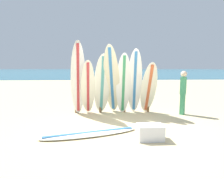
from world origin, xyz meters
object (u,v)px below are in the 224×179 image
at_px(surfboard_rack, 112,95).
at_px(surfboard_leaning_left, 88,88).
at_px(surfboard_leaning_far_left, 78,79).
at_px(surfboard_leaning_center_left, 102,85).
at_px(surfboard_leaning_far_right, 149,89).
at_px(surfboard_leaning_center_right, 123,84).
at_px(surfboard_leaning_right, 135,82).
at_px(surfboard_leaning_center, 112,81).
at_px(surfboard_lying_on_sand, 90,133).
at_px(small_boat_offshore, 122,73).
at_px(beachgoer_standing, 183,91).
at_px(cooler_box, 150,132).

height_order(surfboard_rack, surfboard_leaning_left, surfboard_leaning_left).
height_order(surfboard_leaning_far_left, surfboard_leaning_center_left, surfboard_leaning_far_left).
relative_size(surfboard_leaning_left, surfboard_leaning_far_right, 1.04).
xyz_separation_m(surfboard_leaning_left, surfboard_leaning_center_right, (1.25, 0.08, 0.12)).
distance_m(surfboard_leaning_left, surfboard_leaning_right, 1.67).
bearing_deg(surfboard_leaning_center_left, surfboard_leaning_left, -168.34).
xyz_separation_m(surfboard_rack, surfboard_leaning_center, (-0.04, -0.32, 0.55)).
height_order(surfboard_leaning_center, surfboard_leaning_far_right, surfboard_leaning_center).
height_order(surfboard_leaning_right, surfboard_leaning_far_right, surfboard_leaning_right).
relative_size(surfboard_leaning_right, surfboard_lying_on_sand, 0.92).
distance_m(surfboard_leaning_far_left, small_boat_offshore, 30.93).
distance_m(surfboard_leaning_center_right, surfboard_lying_on_sand, 2.50).
bearing_deg(surfboard_leaning_center_right, surfboard_lying_on_sand, -117.96).
distance_m(surfboard_leaning_center_left, surfboard_leaning_right, 1.17).
height_order(surfboard_rack, small_boat_offshore, surfboard_rack).
distance_m(surfboard_leaning_left, surfboard_leaning_center_right, 1.26).
distance_m(surfboard_leaning_center_left, surfboard_leaning_center, 0.37).
distance_m(beachgoer_standing, cooler_box, 2.93).
distance_m(surfboard_rack, small_boat_offshore, 30.39).
distance_m(surfboard_leaning_far_left, surfboard_leaning_center, 1.18).
bearing_deg(surfboard_leaning_right, surfboard_rack, 160.60).
height_order(surfboard_leaning_left, surfboard_leaning_center_right, surfboard_leaning_center_right).
height_order(surfboard_leaning_center_right, surfboard_leaning_far_right, surfboard_leaning_center_right).
distance_m(surfboard_lying_on_sand, beachgoer_standing, 3.79).
height_order(surfboard_leaning_far_left, small_boat_offshore, surfboard_leaning_far_left).
relative_size(surfboard_leaning_center_right, small_boat_offshore, 0.72).
bearing_deg(surfboard_leaning_center, cooler_box, -71.23).
relative_size(surfboard_lying_on_sand, cooler_box, 4.23).
distance_m(surfboard_leaning_left, beachgoer_standing, 3.38).
xyz_separation_m(surfboard_leaning_right, surfboard_lying_on_sand, (-1.47, -2.02, -1.13)).
bearing_deg(cooler_box, surfboard_leaning_center, 108.04).
height_order(surfboard_leaning_center_left, surfboard_leaning_center_right, surfboard_leaning_center_right).
height_order(surfboard_leaning_center_left, cooler_box, surfboard_leaning_center_left).
distance_m(surfboard_leaning_left, surfboard_leaning_center, 0.87).
xyz_separation_m(surfboard_leaning_center_right, cooler_box, (0.38, -2.39, -0.92)).
height_order(surfboard_leaning_left, surfboard_leaning_far_right, surfboard_leaning_left).
bearing_deg(surfboard_leaning_center_left, surfboard_leaning_far_left, -173.97).
height_order(surfboard_leaning_far_right, small_boat_offshore, surfboard_leaning_far_right).
relative_size(surfboard_rack, surfboard_leaning_center_right, 1.29).
height_order(surfboard_leaning_far_left, surfboard_lying_on_sand, surfboard_leaning_far_left).
relative_size(surfboard_rack, surfboard_leaning_far_left, 1.09).
distance_m(surfboard_leaning_far_right, surfboard_lying_on_sand, 2.91).
relative_size(surfboard_leaning_far_left, surfboard_leaning_center_right, 1.18).
bearing_deg(surfboard_rack, small_boat_offshore, 83.64).
distance_m(surfboard_rack, surfboard_leaning_left, 1.00).
bearing_deg(surfboard_leaning_center_left, cooler_box, -64.64).
bearing_deg(surfboard_leaning_far_left, surfboard_leaning_center_right, 2.40).
height_order(surfboard_leaning_left, surfboard_leaning_center_left, surfboard_leaning_center_left).
distance_m(surfboard_rack, surfboard_leaning_far_right, 1.35).
relative_size(surfboard_leaning_center_left, surfboard_leaning_far_right, 1.15).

